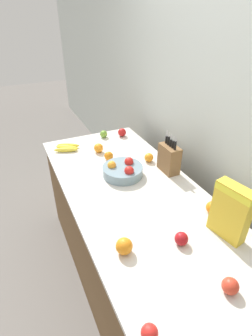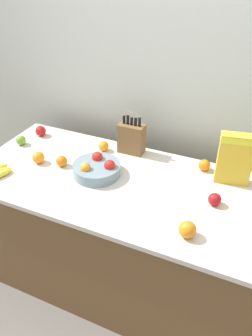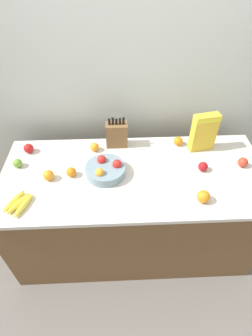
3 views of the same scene
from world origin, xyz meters
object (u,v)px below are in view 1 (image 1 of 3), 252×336
(banana_bunch, at_px, (67,148))
(orange_mid_right, at_px, (124,246))
(orange_front_right, at_px, (108,156))
(orange_by_cereal, at_px, (212,207))
(apple_near_bananas, at_px, (104,134))
(apple_leftmost, at_px, (230,286))
(orange_near_bowl, at_px, (149,158))
(cereal_box, at_px, (231,210))
(fruit_bowl, at_px, (123,170))
(orange_front_left, at_px, (99,148))
(apple_by_knife_block, at_px, (181,239))
(knife_block, at_px, (169,158))
(apple_rightmost, at_px, (149,333))
(apple_rear, at_px, (122,132))

(banana_bunch, distance_m, orange_mid_right, 1.21)
(orange_front_right, bearing_deg, orange_mid_right, -16.78)
(orange_mid_right, bearing_deg, orange_by_cereal, 95.12)
(apple_near_bananas, bearing_deg, apple_leftmost, -2.24)
(apple_near_bananas, distance_m, apple_leftmost, 1.69)
(apple_leftmost, bearing_deg, orange_near_bowl, 168.39)
(cereal_box, bearing_deg, orange_front_right, -175.53)
(apple_near_bananas, height_order, orange_near_bowl, orange_near_bowl)
(orange_near_bowl, bearing_deg, cereal_box, -0.56)
(fruit_bowl, height_order, orange_by_cereal, fruit_bowl)
(banana_bunch, relative_size, orange_front_left, 3.01)
(orange_by_cereal, bearing_deg, fruit_bowl, -152.12)
(cereal_box, height_order, fruit_bowl, cereal_box)
(apple_by_knife_block, bearing_deg, orange_mid_right, -104.15)
(knife_block, height_order, orange_by_cereal, knife_block)
(apple_near_bananas, bearing_deg, orange_front_right, -16.02)
(apple_leftmost, bearing_deg, orange_mid_right, -139.97)
(orange_near_bowl, relative_size, orange_front_right, 0.99)
(knife_block, distance_m, orange_near_bowl, 0.20)
(apple_rightmost, height_order, orange_by_cereal, orange_by_cereal)
(cereal_box, bearing_deg, orange_by_cereal, 151.89)
(orange_mid_right, distance_m, orange_by_cereal, 0.60)
(orange_near_bowl, height_order, orange_front_right, same)
(apple_by_knife_block, xyz_separation_m, apple_rear, (-1.33, 0.26, 0.00))
(fruit_bowl, height_order, orange_near_bowl, fruit_bowl)
(banana_bunch, xyz_separation_m, apple_by_knife_block, (1.28, 0.27, 0.02))
(apple_leftmost, relative_size, orange_mid_right, 0.85)
(cereal_box, height_order, apple_leftmost, cereal_box)
(apple_by_knife_block, bearing_deg, apple_rear, 168.74)
(cereal_box, relative_size, fruit_bowl, 1.08)
(banana_bunch, bearing_deg, orange_mid_right, -0.72)
(cereal_box, distance_m, apple_leftmost, 0.37)
(orange_front_left, bearing_deg, orange_mid_right, -13.13)
(apple_by_knife_block, bearing_deg, orange_front_left, -177.73)
(apple_leftmost, relative_size, orange_front_left, 0.94)
(cereal_box, bearing_deg, knife_block, 163.20)
(fruit_bowl, height_order, banana_bunch, fruit_bowl)
(knife_block, relative_size, orange_near_bowl, 4.32)
(fruit_bowl, relative_size, apple_by_knife_block, 4.11)
(orange_front_right, bearing_deg, apple_rear, 142.11)
(orange_mid_right, bearing_deg, fruit_bowl, 156.16)
(apple_by_knife_block, xyz_separation_m, orange_by_cereal, (-0.13, 0.31, 0.00))
(orange_near_bowl, bearing_deg, knife_block, 19.41)
(apple_rear, xyz_separation_m, apple_leftmost, (1.64, -0.23, -0.00))
(fruit_bowl, distance_m, orange_by_cereal, 0.67)
(apple_rightmost, distance_m, apple_leftmost, 0.40)
(apple_leftmost, distance_m, orange_by_cereal, 0.51)
(orange_near_bowl, bearing_deg, orange_front_right, -118.85)
(cereal_box, relative_size, orange_front_left, 4.04)
(knife_block, bearing_deg, cereal_box, -6.10)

